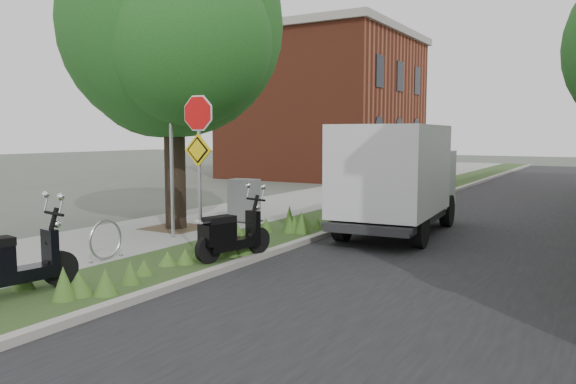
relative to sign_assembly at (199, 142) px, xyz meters
The scene contains 14 objects.
ground 2.78m from the sign_assembly, 22.62° to the right, with size 120.00×120.00×0.00m, color #4C5147.
sidewalk_near 10.10m from the sign_assembly, 106.84° to the left, with size 3.50×60.00×0.12m, color gray.
verge 9.69m from the sign_assembly, 90.61° to the left, with size 2.00×60.00×0.12m, color #2A421C.
kerb_near 9.73m from the sign_assembly, 84.54° to the left, with size 0.20×60.00×0.13m, color #9E9991.
road 10.65m from the sign_assembly, 64.96° to the left, with size 7.00×60.00×0.01m, color black.
street_tree_main 4.30m from the sign_assembly, 139.63° to the left, with size 6.21×5.54×7.66m.
bare_post 2.18m from the sign_assembly, 145.95° to the left, with size 0.08×0.08×4.00m.
bike_hoop 2.54m from the sign_assembly, 137.69° to the right, with size 0.06×0.78×0.77m.
sign_assembly is the anchor object (origin of this frame).
brick_building 22.97m from the sign_assembly, 110.72° to the left, with size 9.40×10.40×8.30m.
scooter_near 1.91m from the sign_assembly, ahead, with size 0.64×1.73×0.84m.
scooter_far 4.12m from the sign_assembly, 99.41° to the right, with size 0.59×1.86×0.89m.
box_truck 5.32m from the sign_assembly, 64.23° to the left, with size 2.37×5.20×2.29m.
utility_cabinet 4.60m from the sign_assembly, 113.56° to the left, with size 0.89×0.61×1.15m.
Camera 1 is at (5.53, -7.79, 2.47)m, focal length 35.00 mm.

